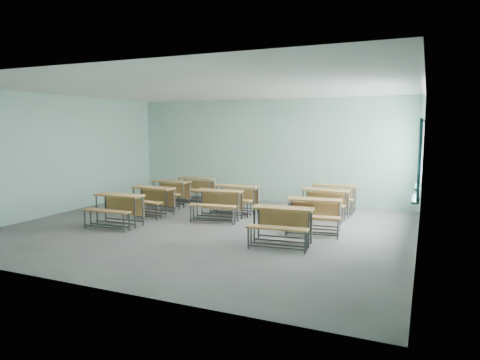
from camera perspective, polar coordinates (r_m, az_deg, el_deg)
The scene contains 11 objects.
room at distance 9.80m, azimuth -3.81°, elevation 2.77°, with size 9.04×8.04×3.24m.
desk_unit_r0c0 at distance 10.50m, azimuth -16.13°, elevation -3.25°, with size 1.22×0.84×0.75m.
desk_unit_r0c2 at distance 8.51m, azimuth 5.57°, elevation -5.38°, with size 1.26×0.91×0.75m.
desk_unit_r1c0 at distance 11.58m, azimuth -11.82°, elevation -2.18°, with size 1.24×0.87×0.75m.
desk_unit_r1c1 at distance 10.78m, azimuth -2.96°, elevation -2.72°, with size 1.27×0.92×0.75m.
desk_unit_r1c2 at distance 9.61m, azimuth 9.84°, elevation -4.01°, with size 1.29×0.96×0.75m.
desk_unit_r2c0 at distance 12.83m, azimuth -9.44°, elevation -1.24°, with size 1.24×0.88×0.75m.
desk_unit_r2c1 at distance 11.63m, azimuth -0.59°, elevation -1.99°, with size 1.20×0.81×0.75m.
desk_unit_r2c2 at distance 11.10m, azimuth 11.17°, elevation -2.56°, with size 1.24×0.87×0.75m.
desk_unit_r3c0 at distance 13.53m, azimuth -6.04°, elevation -0.76°, with size 1.20×0.82×0.75m.
desk_unit_r3c2 at distance 12.03m, azimuth 12.35°, elevation -1.85°, with size 1.21×0.82×0.75m.
Camera 1 is at (4.58, -8.65, 2.32)m, focal length 32.00 mm.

